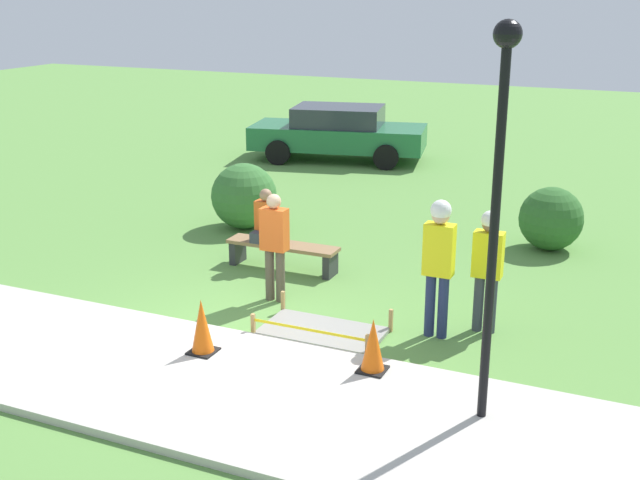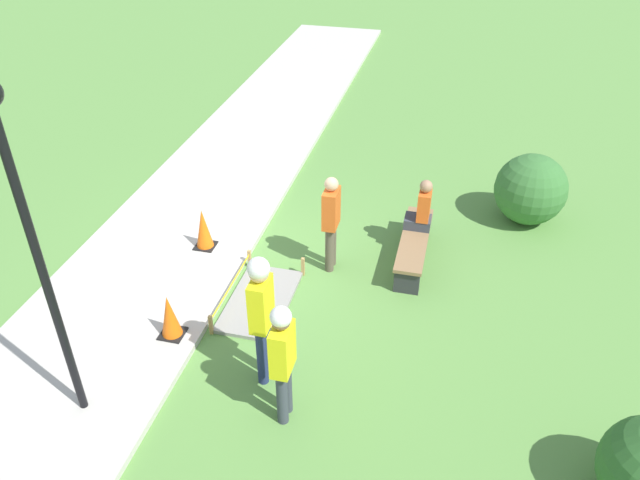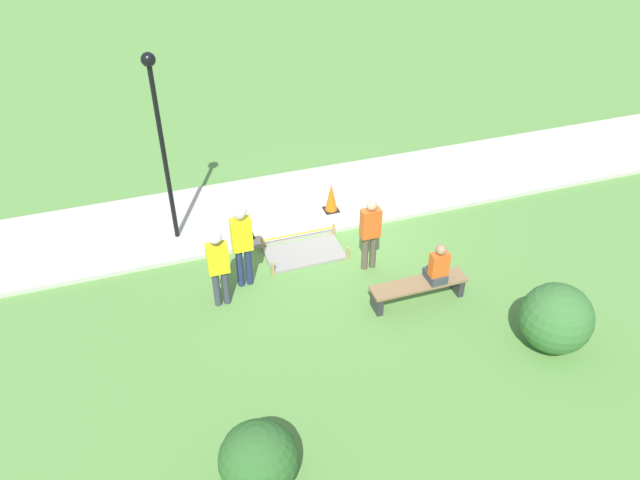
{
  "view_description": "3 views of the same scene",
  "coord_description": "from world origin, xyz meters",
  "px_view_note": "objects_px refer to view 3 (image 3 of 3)",
  "views": [
    {
      "loc": [
        5.04,
        -8.74,
        4.61
      ],
      "look_at": [
        0.66,
        1.11,
        1.16
      ],
      "focal_mm": 45.0,
      "sensor_mm": 36.0,
      "label": 1
    },
    {
      "loc": [
        7.93,
        3.23,
        6.17
      ],
      "look_at": [
        0.63,
        1.43,
        1.09
      ],
      "focal_mm": 35.0,
      "sensor_mm": 36.0,
      "label": 2
    },
    {
      "loc": [
        4.06,
        10.94,
        8.32
      ],
      "look_at": [
        0.97,
        1.7,
        1.19
      ],
      "focal_mm": 35.0,
      "sensor_mm": 36.0,
      "label": 3
    }
  ],
  "objects_px": {
    "worker_supervisor": "(242,237)",
    "traffic_cone_far_patch": "(245,224)",
    "lamppost_near": "(159,125)",
    "person_seated_on_bench": "(438,267)",
    "bystander_in_orange_shirt": "(370,231)",
    "worker_assistant": "(218,262)",
    "traffic_cone_near_patch": "(331,197)",
    "park_bench": "(418,288)"
  },
  "relations": [
    {
      "from": "traffic_cone_near_patch",
      "to": "park_bench",
      "type": "relative_size",
      "value": 0.37
    },
    {
      "from": "bystander_in_orange_shirt",
      "to": "lamppost_near",
      "type": "height_order",
      "value": "lamppost_near"
    },
    {
      "from": "person_seated_on_bench",
      "to": "worker_assistant",
      "type": "height_order",
      "value": "worker_assistant"
    },
    {
      "from": "traffic_cone_near_patch",
      "to": "worker_assistant",
      "type": "bearing_deg",
      "value": 37.1
    },
    {
      "from": "worker_supervisor",
      "to": "person_seated_on_bench",
      "type": "bearing_deg",
      "value": 154.77
    },
    {
      "from": "worker_assistant",
      "to": "bystander_in_orange_shirt",
      "type": "xyz_separation_m",
      "value": [
        -3.17,
        -0.15,
        -0.09
      ]
    },
    {
      "from": "traffic_cone_near_patch",
      "to": "person_seated_on_bench",
      "type": "relative_size",
      "value": 0.81
    },
    {
      "from": "person_seated_on_bench",
      "to": "lamppost_near",
      "type": "relative_size",
      "value": 0.21
    },
    {
      "from": "worker_supervisor",
      "to": "traffic_cone_near_patch",
      "type": "bearing_deg",
      "value": -143.07
    },
    {
      "from": "worker_supervisor",
      "to": "traffic_cone_far_patch",
      "type": "bearing_deg",
      "value": -103.49
    },
    {
      "from": "person_seated_on_bench",
      "to": "park_bench",
      "type": "bearing_deg",
      "value": -8.27
    },
    {
      "from": "traffic_cone_near_patch",
      "to": "worker_supervisor",
      "type": "height_order",
      "value": "worker_supervisor"
    },
    {
      "from": "worker_supervisor",
      "to": "lamppost_near",
      "type": "height_order",
      "value": "lamppost_near"
    },
    {
      "from": "park_bench",
      "to": "bystander_in_orange_shirt",
      "type": "distance_m",
      "value": 1.53
    },
    {
      "from": "park_bench",
      "to": "worker_supervisor",
      "type": "xyz_separation_m",
      "value": [
        3.12,
        -1.58,
        0.85
      ]
    },
    {
      "from": "park_bench",
      "to": "worker_supervisor",
      "type": "distance_m",
      "value": 3.6
    },
    {
      "from": "person_seated_on_bench",
      "to": "lamppost_near",
      "type": "height_order",
      "value": "lamppost_near"
    },
    {
      "from": "traffic_cone_far_patch",
      "to": "bystander_in_orange_shirt",
      "type": "relative_size",
      "value": 0.41
    },
    {
      "from": "park_bench",
      "to": "lamppost_near",
      "type": "xyz_separation_m",
      "value": [
        4.23,
        -3.6,
        2.49
      ]
    },
    {
      "from": "worker_supervisor",
      "to": "lamppost_near",
      "type": "xyz_separation_m",
      "value": [
        1.11,
        -2.02,
        1.64
      ]
    },
    {
      "from": "lamppost_near",
      "to": "traffic_cone_near_patch",
      "type": "bearing_deg",
      "value": 178.17
    },
    {
      "from": "person_seated_on_bench",
      "to": "worker_assistant",
      "type": "distance_m",
      "value": 4.21
    },
    {
      "from": "traffic_cone_near_patch",
      "to": "traffic_cone_far_patch",
      "type": "bearing_deg",
      "value": 10.46
    },
    {
      "from": "traffic_cone_near_patch",
      "to": "worker_supervisor",
      "type": "bearing_deg",
      "value": 36.93
    },
    {
      "from": "person_seated_on_bench",
      "to": "bystander_in_orange_shirt",
      "type": "height_order",
      "value": "bystander_in_orange_shirt"
    },
    {
      "from": "worker_supervisor",
      "to": "worker_assistant",
      "type": "bearing_deg",
      "value": 37.88
    },
    {
      "from": "traffic_cone_far_patch",
      "to": "worker_assistant",
      "type": "relative_size",
      "value": 0.39
    },
    {
      "from": "park_bench",
      "to": "traffic_cone_near_patch",
      "type": "bearing_deg",
      "value": -80.35
    },
    {
      "from": "traffic_cone_near_patch",
      "to": "traffic_cone_far_patch",
      "type": "xyz_separation_m",
      "value": [
        2.17,
        0.4,
        -0.02
      ]
    },
    {
      "from": "park_bench",
      "to": "person_seated_on_bench",
      "type": "xyz_separation_m",
      "value": [
        -0.34,
        0.05,
        0.48
      ]
    },
    {
      "from": "worker_supervisor",
      "to": "park_bench",
      "type": "bearing_deg",
      "value": 153.11
    },
    {
      "from": "park_bench",
      "to": "bystander_in_orange_shirt",
      "type": "relative_size",
      "value": 1.16
    },
    {
      "from": "bystander_in_orange_shirt",
      "to": "worker_assistant",
      "type": "bearing_deg",
      "value": 2.8
    },
    {
      "from": "person_seated_on_bench",
      "to": "worker_supervisor",
      "type": "bearing_deg",
      "value": -25.23
    },
    {
      "from": "traffic_cone_far_patch",
      "to": "bystander_in_orange_shirt",
      "type": "xyz_separation_m",
      "value": [
        -2.24,
        1.79,
        0.51
      ]
    },
    {
      "from": "park_bench",
      "to": "worker_supervisor",
      "type": "bearing_deg",
      "value": -26.89
    },
    {
      "from": "worker_assistant",
      "to": "lamppost_near",
      "type": "relative_size",
      "value": 0.41
    },
    {
      "from": "traffic_cone_near_patch",
      "to": "worker_assistant",
      "type": "relative_size",
      "value": 0.42
    },
    {
      "from": "traffic_cone_near_patch",
      "to": "worker_supervisor",
      "type": "distance_m",
      "value": 3.25
    },
    {
      "from": "park_bench",
      "to": "worker_supervisor",
      "type": "relative_size",
      "value": 1.01
    },
    {
      "from": "traffic_cone_near_patch",
      "to": "park_bench",
      "type": "distance_m",
      "value": 3.54
    },
    {
      "from": "worker_assistant",
      "to": "park_bench",
      "type": "bearing_deg",
      "value": 162.74
    }
  ]
}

